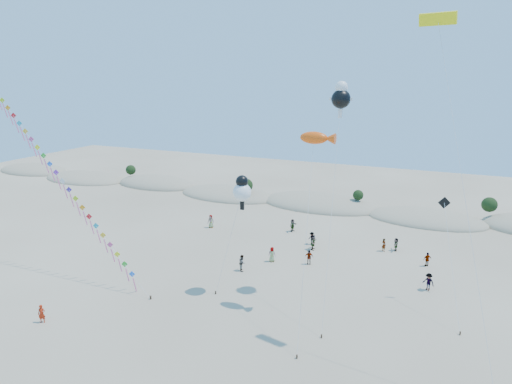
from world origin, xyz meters
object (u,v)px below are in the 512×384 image
object	(u,v)px
kite_train	(54,170)
fish_kite	(318,138)
flyer_foreground	(42,314)
parafoil_kite	(439,26)

from	to	relation	value
kite_train	fish_kite	size ratio (longest dim) A/B	1.58
fish_kite	flyer_foreground	xyz separation A→B (m)	(-19.66, -11.80, -14.10)
fish_kite	flyer_foreground	bearing A→B (deg)	-149.03
kite_train	parafoil_kite	xyz separation A→B (m)	(34.94, 0.95, 12.33)
kite_train	flyer_foreground	xyz separation A→B (m)	(6.99, -9.02, -9.78)
flyer_foreground	kite_train	bearing A→B (deg)	100.73
fish_kite	flyer_foreground	world-z (taller)	fish_kite
fish_kite	parafoil_kite	xyz separation A→B (m)	(8.29, -1.82, 8.01)
fish_kite	flyer_foreground	distance (m)	26.91
kite_train	parafoil_kite	size ratio (longest dim) A/B	1.02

